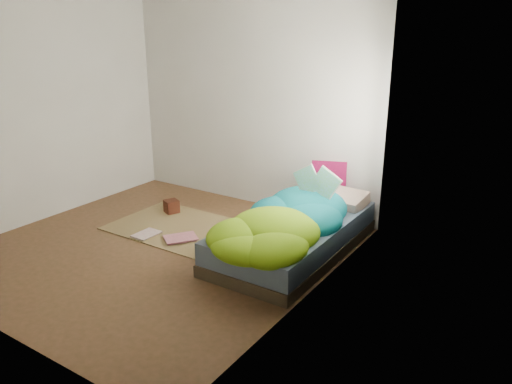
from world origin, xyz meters
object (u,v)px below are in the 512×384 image
pillow_magenta (329,179)px  open_book (316,173)px  floor_book_b (178,234)px  floor_book_a (140,232)px  wooden_box (172,206)px  bed (294,236)px

pillow_magenta → open_book: open_book is taller
pillow_magenta → open_book: size_ratio=0.93×
open_book → floor_book_b: bearing=-156.7°
floor_book_a → floor_book_b: 0.44m
floor_book_a → wooden_box: bearing=103.2°
floor_book_a → floor_book_b: (0.40, 0.19, 0.01)m
wooden_box → floor_book_b: wooden_box is taller
pillow_magenta → open_book: 0.76m
open_book → pillow_magenta: bearing=103.9°
floor_book_b → bed: bearing=51.6°
open_book → wooden_box: bearing=-177.3°
pillow_magenta → open_book: bearing=-97.2°
bed → pillow_magenta: (-0.06, 0.92, 0.37)m
bed → floor_book_a: (-1.65, -0.55, -0.15)m
floor_book_b → open_book: bearing=58.9°
wooden_box → floor_book_a: 0.70m
wooden_box → floor_book_a: wooden_box is taller
open_book → floor_book_a: size_ratio=1.48×
floor_book_a → floor_book_b: bearing=26.7°
wooden_box → floor_book_a: size_ratio=0.54×
open_book → wooden_box: (-1.91, -0.10, -0.72)m
pillow_magenta → floor_book_a: 2.23m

